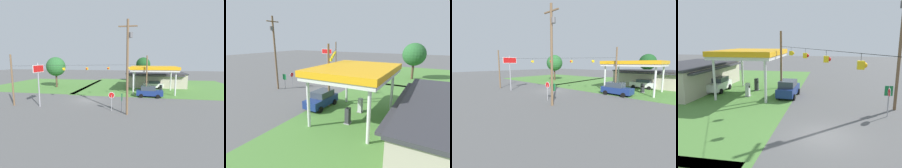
# 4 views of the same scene
# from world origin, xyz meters

# --- Properties ---
(ground_plane) EXTENTS (160.00, 160.00, 0.00)m
(ground_plane) POSITION_xyz_m (0.00, 0.00, 0.00)
(ground_plane) COLOR #565656
(grass_verge_station_corner) EXTENTS (36.00, 28.00, 0.04)m
(grass_verge_station_corner) POSITION_xyz_m (12.97, 17.51, 0.02)
(grass_verge_station_corner) COLOR #4C7F38
(grass_verge_station_corner) RESTS_ON ground
(grass_verge_opposite_corner) EXTENTS (24.00, 24.00, 0.04)m
(grass_verge_opposite_corner) POSITION_xyz_m (-16.00, 16.00, 0.02)
(grass_verge_opposite_corner) COLOR #4C7F38
(grass_verge_opposite_corner) RESTS_ON ground
(gas_station_canopy) EXTENTS (9.09, 7.02, 5.29)m
(gas_station_canopy) POSITION_xyz_m (10.97, 8.93, 4.79)
(gas_station_canopy) COLOR silver
(gas_station_canopy) RESTS_ON ground
(gas_station_store) EXTENTS (14.07, 8.07, 3.46)m
(gas_station_store) POSITION_xyz_m (11.93, 17.49, 1.75)
(gas_station_store) COLOR #B2A893
(gas_station_store) RESTS_ON ground
(fuel_pump_near) EXTENTS (0.71, 0.56, 1.58)m
(fuel_pump_near) POSITION_xyz_m (9.40, 8.93, 0.75)
(fuel_pump_near) COLOR gray
(fuel_pump_near) RESTS_ON ground
(fuel_pump_far) EXTENTS (0.71, 0.56, 1.58)m
(fuel_pump_far) POSITION_xyz_m (12.54, 8.93, 0.75)
(fuel_pump_far) COLOR gray
(fuel_pump_far) RESTS_ON ground
(car_at_pumps_front) EXTENTS (4.66, 2.25, 1.97)m
(car_at_pumps_front) POSITION_xyz_m (10.09, 4.30, 1.00)
(car_at_pumps_front) COLOR navy
(car_at_pumps_front) RESTS_ON ground
(car_at_pumps_rear) EXTENTS (4.48, 2.30, 1.81)m
(car_at_pumps_rear) POSITION_xyz_m (11.26, 13.57, 0.95)
(car_at_pumps_rear) COLOR white
(car_at_pumps_rear) RESTS_ON ground
(stop_sign_roadside) EXTENTS (0.80, 0.08, 2.50)m
(stop_sign_roadside) POSITION_xyz_m (4.95, -5.23, 1.81)
(stop_sign_roadside) COLOR #99999E
(stop_sign_roadside) RESTS_ON ground
(stop_sign_overhead) EXTENTS (0.22, 2.51, 6.22)m
(stop_sign_overhead) POSITION_xyz_m (-5.48, -4.86, 4.49)
(stop_sign_overhead) COLOR gray
(stop_sign_overhead) RESTS_ON ground
(route_sign) EXTENTS (0.10, 0.70, 2.40)m
(route_sign) POSITION_xyz_m (6.33, -5.54, 1.71)
(route_sign) COLOR gray
(route_sign) RESTS_ON ground
(utility_pole_main) EXTENTS (2.20, 0.44, 11.25)m
(utility_pole_main) POSITION_xyz_m (7.10, -6.37, 6.25)
(utility_pole_main) COLOR brown
(utility_pole_main) RESTS_ON ground
(signal_span_gantry) EXTENTS (19.39, 10.24, 7.38)m
(signal_span_gantry) POSITION_xyz_m (-0.00, -0.02, 4.12)
(signal_span_gantry) COLOR brown
(signal_span_gantry) RESTS_ON ground
(tree_behind_station) EXTENTS (4.15, 4.15, 7.29)m
(tree_behind_station) POSITION_xyz_m (8.94, 25.51, 5.18)
(tree_behind_station) COLOR #4C3828
(tree_behind_station) RESTS_ON ground
(tree_west_verge) EXTENTS (4.49, 4.49, 7.24)m
(tree_west_verge) POSITION_xyz_m (-11.56, 11.77, 4.97)
(tree_west_verge) COLOR #4C3828
(tree_west_verge) RESTS_ON ground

